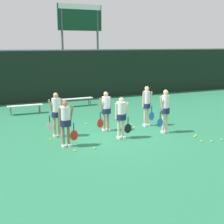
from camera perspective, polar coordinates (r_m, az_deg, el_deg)
ground_plane at (r=12.79m, az=0.11°, el=-4.16°), size 140.00×140.00×0.00m
fence_windscreen at (r=20.61m, az=-9.85°, el=6.64°), size 60.00×0.08×3.31m
scoreboard at (r=21.85m, az=-5.86°, el=15.25°), size 3.07×0.15×6.24m
bench_courtside at (r=17.13m, az=-15.60°, el=1.00°), size 1.83×0.41×0.47m
bench_far at (r=18.73m, az=-6.37°, el=2.32°), size 1.91×0.41×0.48m
player_0 at (r=11.21m, az=-8.48°, el=-1.38°), size 0.69×0.41×1.69m
player_1 at (r=12.07m, az=1.71°, el=-0.36°), size 0.70×0.41×1.66m
player_2 at (r=13.03m, az=9.72°, el=0.81°), size 0.64×0.36×1.81m
player_3 at (r=12.48m, az=-10.16°, el=0.21°), size 0.68×0.40×1.77m
player_4 at (r=13.15m, az=-1.13°, el=0.75°), size 0.68×0.41×1.68m
player_5 at (r=14.03m, az=6.38°, el=1.67°), size 0.63×0.34×1.80m
tennis_ball_0 at (r=12.26m, az=-11.20°, el=-4.96°), size 0.07×0.07×0.07m
tennis_ball_1 at (r=13.02m, az=15.09°, el=-4.14°), size 0.07×0.07×0.07m
tennis_ball_2 at (r=10.88m, az=-6.81°, el=-7.04°), size 0.07×0.07×0.07m
tennis_ball_3 at (r=12.74m, az=19.39°, el=-4.77°), size 0.07×0.07×0.07m
tennis_ball_4 at (r=12.31m, az=16.05°, el=-5.15°), size 0.06×0.06×0.06m
tennis_ball_5 at (r=11.07m, az=-3.23°, el=-6.62°), size 0.07×0.07×0.07m
tennis_ball_6 at (r=12.41m, az=17.70°, el=-5.10°), size 0.07×0.07×0.07m
tennis_ball_7 at (r=13.79m, az=4.09°, el=-2.82°), size 0.07×0.07×0.07m
tennis_ball_8 at (r=13.54m, az=3.26°, el=-3.10°), size 0.07×0.07×0.07m
tennis_ball_9 at (r=14.22m, az=3.45°, el=-2.35°), size 0.07×0.07×0.07m
tennis_ball_10 at (r=12.83m, az=14.84°, el=-4.37°), size 0.07×0.07×0.07m
tennis_ball_11 at (r=14.47m, az=-4.71°, el=-2.12°), size 0.07×0.07×0.07m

